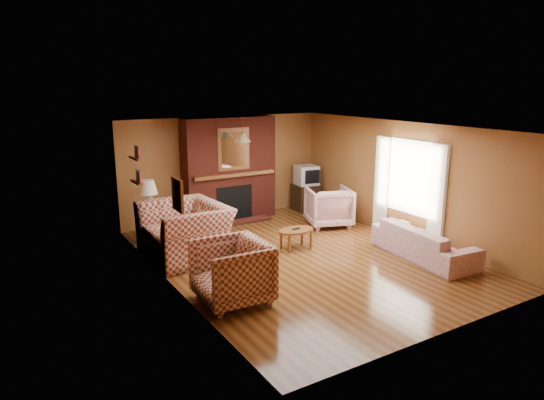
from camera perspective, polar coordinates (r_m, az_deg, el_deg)
floor at (r=9.08m, az=3.57°, el=-6.74°), size 6.50×6.50×0.00m
ceiling at (r=8.54m, az=3.81°, el=8.53°), size 6.50×6.50×0.00m
wall_back at (r=11.49m, az=-5.62°, el=3.80°), size 6.50×0.00×6.50m
wall_front at (r=6.44m, az=20.49°, el=-4.98°), size 6.50×0.00×6.50m
wall_left at (r=7.62m, az=-11.94°, el=-1.56°), size 0.00×6.50×6.50m
wall_right at (r=10.34m, az=15.15°, el=2.27°), size 0.00×6.50×6.50m
fireplace at (r=11.26m, az=-5.03°, el=3.51°), size 2.20×0.82×2.40m
window_right at (r=10.18m, az=15.75°, el=1.64°), size 0.10×1.85×2.00m
bookshelf at (r=9.32m, az=-15.68°, el=3.93°), size 0.09×0.55×0.71m
botanical_print at (r=7.27m, az=-11.04°, el=0.60°), size 0.05×0.40×0.50m
pendant_light at (r=10.54m, az=-3.46°, el=7.34°), size 0.36×0.36×0.48m
plaid_loveseat at (r=9.03m, az=-10.20°, el=-3.66°), size 1.44×1.63×1.01m
plaid_armchair at (r=7.18m, az=-4.77°, el=-8.44°), size 1.06×1.03×0.93m
floral_sofa at (r=9.36m, az=17.44°, el=-4.74°), size 1.02×2.16×0.61m
floral_armchair at (r=10.97m, az=6.69°, el=-0.79°), size 1.21×1.23×0.87m
coffee_table at (r=9.42m, az=2.84°, el=-3.79°), size 0.75×0.46×0.41m
side_table at (r=10.23m, az=-14.19°, el=-3.02°), size 0.46×0.46×0.59m
table_lamp at (r=10.06m, az=-14.41°, el=0.63°), size 0.40×0.40×0.67m
tv_stand at (r=12.31m, az=4.02°, el=0.35°), size 0.64×0.59×0.66m
crt_tv at (r=12.18m, az=4.08°, el=2.94°), size 0.59×0.59×0.48m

